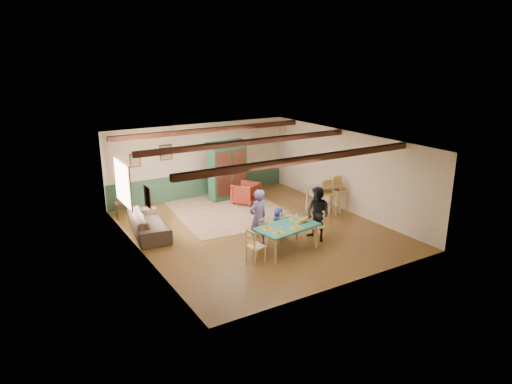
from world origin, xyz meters
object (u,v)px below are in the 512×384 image
dining_chair_far_right (280,225)px  dining_chair_end_right (315,226)px  cat (304,220)px  bar_stool_left (330,198)px  person_woman (318,214)px  sofa (149,223)px  armoire (227,170)px  counter_table (324,199)px  armchair (246,193)px  dining_chair_end_left (256,246)px  end_table (122,210)px  table_lamp (121,195)px  bar_stool_right (341,195)px  person_man (258,218)px  dining_table (287,238)px  dining_chair_far_left (260,231)px  person_child (278,223)px

dining_chair_far_right → dining_chair_end_right: (0.80, -0.56, 0.00)m
cat → bar_stool_left: size_ratio=0.30×
person_woman → sofa: bearing=-135.0°
armoire → sofa: (-3.62, -1.90, -0.72)m
counter_table → armchair: bearing=129.2°
person_woman → bar_stool_left: (1.69, 1.46, -0.20)m
dining_chair_end_left → end_table: dining_chair_end_left is taller
end_table → table_lamp: 0.51m
counter_table → bar_stool_right: size_ratio=0.93×
bar_stool_right → person_woman: bearing=-151.7°
person_man → sofa: bearing=-54.8°
dining_table → person_man: size_ratio=1.04×
dining_chair_end_right → person_man: (-1.55, 0.53, 0.36)m
table_lamp → bar_stool_right: bar_stool_right is taller
person_woman → sofa: person_woman is taller
dining_chair_end_left → bar_stool_left: bar_stool_left is taller
person_woman → armoire: bearing=175.3°
dining_chair_far_left → person_child: (0.73, 0.19, 0.03)m
dining_chair_far_left → armchair: size_ratio=1.08×
person_man → sofa: (-2.30, 2.40, -0.48)m
dining_chair_far_right → person_child: 0.08m
dining_table → sofa: bearing=132.0°
counter_table → bar_stool_left: (-0.01, -0.33, 0.11)m
sofa → bar_stool_right: size_ratio=1.90×
dining_chair_far_right → bar_stool_left: size_ratio=0.78×
dining_chair_far_right → person_child: person_child is taller
person_man → dining_chair_far_left: bearing=90.0°
dining_table → dining_chair_end_right: (1.07, 0.16, 0.09)m
dining_chair_end_left → armchair: 4.81m
table_lamp → bar_stool_left: 6.75m
dining_chair_end_left → sofa: bearing=19.2°
end_table → counter_table: size_ratio=0.48×
cat → bar_stool_right: bearing=22.6°
dining_chair_end_right → person_man: 1.68m
sofa → bar_stool_left: bar_stool_left is taller
armoire → bar_stool_left: (2.01, -3.36, -0.49)m
dining_table → bar_stool_left: 3.29m
bar_stool_right → bar_stool_left: bearing=-179.9°
end_table → bar_stool_right: 7.17m
table_lamp → dining_chair_far_right: bearing=-51.2°
end_table → bar_stool_right: (6.42, -3.18, 0.33)m
person_woman → dining_chair_end_right: bearing=-90.0°
dining_chair_far_right → bar_stool_left: 2.74m
end_table → armchair: bearing=-10.2°
dining_chair_far_left → cat: 1.23m
dining_chair_far_left → counter_table: (3.33, 1.36, 0.01)m
cat → sofa: cat is taller
person_child → cat: size_ratio=2.79×
bar_stool_right → dining_table: bearing=-159.6°
table_lamp → dining_chair_end_right: bearing=-48.8°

